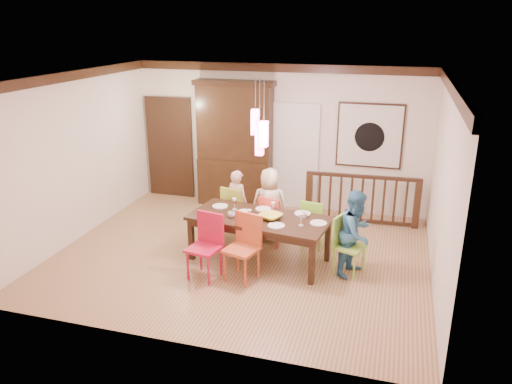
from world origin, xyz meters
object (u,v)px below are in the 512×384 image
(balustrade, at_px, (362,198))
(person_far_mid, at_px, (269,205))
(dining_table, at_px, (259,222))
(chair_end_right, at_px, (350,242))
(person_far_left, at_px, (237,203))
(china_hutch, at_px, (235,144))
(person_end_right, at_px, (356,233))
(chair_far_left, at_px, (237,207))

(balustrade, height_order, person_far_mid, person_far_mid)
(dining_table, height_order, chair_end_right, chair_end_right)
(person_far_left, bearing_deg, balustrade, -130.85)
(china_hutch, bearing_deg, person_far_mid, -53.83)
(dining_table, height_order, person_end_right, person_end_right)
(chair_far_left, bearing_deg, chair_end_right, 171.71)
(chair_end_right, relative_size, china_hutch, 0.36)
(person_far_left, xyz_separation_m, person_far_mid, (0.61, -0.08, 0.05))
(person_far_left, relative_size, person_far_mid, 0.92)
(chair_end_right, distance_m, person_far_left, 2.32)
(china_hutch, bearing_deg, person_end_right, -41.62)
(person_far_mid, bearing_deg, balustrade, -150.90)
(person_far_mid, bearing_deg, dining_table, 83.29)
(china_hutch, xyz_separation_m, balustrade, (2.64, -0.35, -0.79))
(chair_end_right, bearing_deg, chair_far_left, 86.31)
(chair_far_left, relative_size, person_far_left, 0.79)
(person_far_left, xyz_separation_m, person_end_right, (2.18, -0.93, 0.07))
(balustrade, distance_m, person_far_mid, 1.93)
(china_hutch, xyz_separation_m, person_far_mid, (1.15, -1.57, -0.64))
(chair_far_left, height_order, balustrade, balustrade)
(dining_table, relative_size, person_end_right, 1.73)
(chair_end_right, relative_size, person_end_right, 0.69)
(chair_end_right, distance_m, person_end_right, 0.17)
(chair_end_right, height_order, person_end_right, person_end_right)
(dining_table, bearing_deg, person_end_right, 6.92)
(chair_far_left, relative_size, person_far_mid, 0.72)
(balustrade, xyz_separation_m, person_far_mid, (-1.49, -1.22, 0.15))
(chair_end_right, bearing_deg, dining_table, 106.89)
(dining_table, height_order, person_far_mid, person_far_mid)
(person_far_mid, height_order, person_end_right, person_end_right)
(balustrade, distance_m, person_end_right, 2.08)
(dining_table, xyz_separation_m, person_far_mid, (-0.05, 0.82, -0.02))
(chair_end_right, height_order, china_hutch, china_hutch)
(dining_table, bearing_deg, balustrade, 62.62)
(chair_far_left, xyz_separation_m, person_far_mid, (0.59, -0.00, 0.11))
(balustrade, bearing_deg, dining_table, -127.79)
(person_far_left, bearing_deg, person_end_right, 177.67)
(dining_table, distance_m, chair_far_left, 1.05)
(person_end_right, bearing_deg, balustrade, 25.88)
(dining_table, bearing_deg, person_far_mid, 101.28)
(dining_table, distance_m, person_end_right, 1.52)
(chair_end_right, relative_size, balustrade, 0.43)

